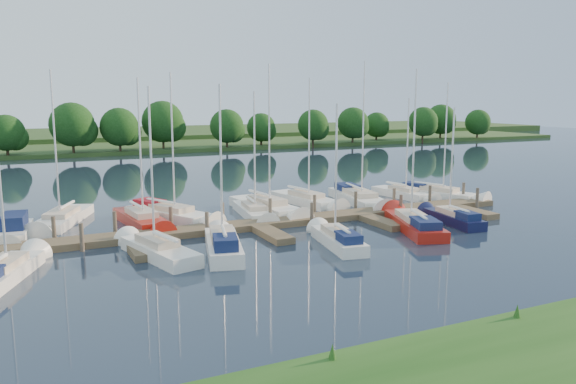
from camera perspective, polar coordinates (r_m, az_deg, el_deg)
name	(u,v)px	position (r m, az deg, el deg)	size (l,w,h in m)	color
ground	(310,259)	(29.99, 2.30, -6.77)	(260.00, 260.00, 0.00)	#1B2637
dock	(258,227)	(36.35, -3.05, -3.55)	(40.00, 6.00, 0.40)	#4C3D2A
mooring_pilings	(252,217)	(37.29, -3.72, -2.59)	(38.24, 2.84, 2.00)	#473D33
far_shore	(109,146)	(101.69, -17.75, 4.47)	(180.00, 30.00, 0.60)	#26451A
distant_hill	(92,135)	(126.43, -19.31, 5.47)	(220.00, 40.00, 1.40)	#375123
treeline	(133,126)	(88.86, -15.44, 6.51)	(148.74, 9.91, 8.22)	#38281C
motorboat	(15,233)	(37.85, -26.02, -3.72)	(2.19, 5.69, 1.86)	white
sailboat_n_2	(61,220)	(40.83, -22.03, -2.70)	(4.58, 8.32, 10.59)	white
sailboat_n_3	(142,221)	(38.74, -14.59, -2.92)	(2.65, 7.97, 10.11)	#9F180E
sailboat_n_4	(171,215)	(40.09, -11.81, -2.33)	(5.12, 7.98, 10.53)	white
sailboat_n_5	(254,213)	(40.37, -3.44, -2.14)	(2.52, 7.30, 9.20)	white
sailboat_n_6	(268,209)	(41.62, -2.07, -1.76)	(3.07, 8.89, 11.26)	white
sailboat_n_7	(307,201)	(44.93, 1.94, -0.93)	(3.08, 8.23, 10.33)	white
sailboat_n_8	(359,199)	(45.72, 7.27, -0.76)	(3.39, 9.35, 11.67)	white
sailboat_n_9	(404,195)	(48.98, 11.68, -0.26)	(2.37, 6.89, 8.74)	white
sailboat_n_10	(439,195)	(49.26, 15.05, -0.28)	(4.35, 7.79, 10.05)	white
sailboat_s_0	(4,274)	(29.63, -26.90, -7.40)	(3.91, 7.22, 9.30)	white
sailboat_s_1	(157,252)	(31.03, -13.16, -5.92)	(3.20, 7.32, 9.44)	white
sailboat_s_2	(223,247)	(31.11, -6.61, -5.56)	(3.26, 7.37, 9.64)	white
sailboat_s_3	(337,240)	(32.60, 5.03, -4.88)	(2.49, 6.61, 8.49)	white
sailboat_s_4	(413,224)	(37.32, 12.58, -3.24)	(4.23, 8.35, 10.62)	#9F180E
sailboat_s_5	(452,219)	(39.74, 16.35, -2.62)	(2.21, 6.34, 8.16)	#101438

